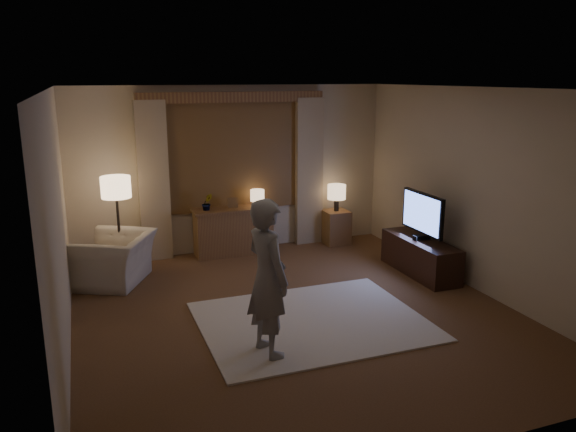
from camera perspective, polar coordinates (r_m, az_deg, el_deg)
name	(u,v)px	position (r m, az deg, el deg)	size (l,w,h in m)	color
room	(282,195)	(6.77, -0.66, 2.15)	(5.04, 5.54, 2.64)	brown
rug	(312,321)	(6.52, 2.45, -10.62)	(2.50, 2.00, 0.02)	beige
sideboard	(233,232)	(8.84, -5.57, -1.64)	(1.20, 0.40, 0.70)	brown
picture_frame	(233,204)	(8.73, -5.63, 1.20)	(0.16, 0.02, 0.20)	brown
plant	(207,203)	(8.63, -8.21, 1.31)	(0.17, 0.13, 0.30)	#999999
table_lamp_sideboard	(257,196)	(8.81, -3.14, 2.03)	(0.22, 0.22, 0.30)	black
floor_lamp	(116,193)	(8.08, -17.05, 2.30)	(0.41, 0.41, 1.40)	black
armchair	(115,259)	(7.93, -17.18, -4.21)	(1.02, 0.89, 0.66)	beige
side_table	(336,227)	(9.39, 4.89, -1.13)	(0.40, 0.40, 0.56)	brown
table_lamp_side	(337,193)	(9.26, 4.96, 2.39)	(0.30, 0.30, 0.44)	black
tv_stand	(420,256)	(8.17, 13.28, -4.02)	(0.45, 1.40, 0.50)	black
tv	(423,214)	(8.00, 13.51, 0.19)	(0.23, 0.92, 0.67)	black
person	(268,278)	(5.51, -2.09, -6.28)	(0.58, 0.38, 1.59)	gray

